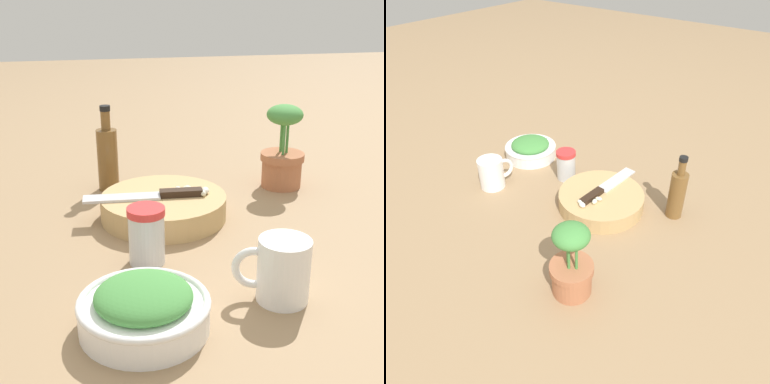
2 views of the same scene
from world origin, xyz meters
The scene contains 9 objects.
ground_plane centered at (0.00, 0.00, 0.00)m, with size 5.00×5.00×0.00m, color #997A56.
cutting_board centered at (-0.03, -0.11, 0.02)m, with size 0.24×0.24×0.05m.
chef_knife centered at (-0.02, -0.13, 0.05)m, with size 0.04×0.22×0.01m.
garlic_cloves centered at (-0.03, -0.05, 0.05)m, with size 0.05×0.07×0.01m.
herb_bowl centered at (0.32, -0.19, 0.03)m, with size 0.17×0.17×0.07m.
spice_jar centered at (0.14, -0.16, 0.05)m, with size 0.06×0.06×0.09m.
coffee_mug centered at (0.29, 0.01, 0.05)m, with size 0.07×0.11×0.09m.
oil_bottle centered at (-0.21, -0.20, 0.07)m, with size 0.04×0.04×0.18m.
potted_herb centered at (-0.15, 0.17, 0.08)m, with size 0.09×0.09×0.18m.
Camera 1 is at (0.90, -0.25, 0.41)m, focal length 50.00 mm.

